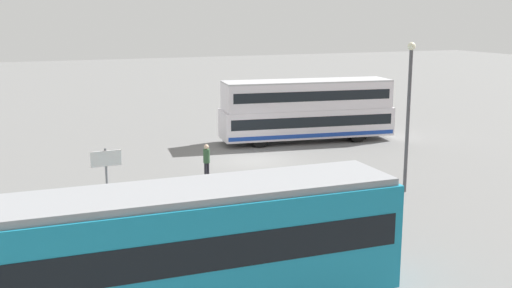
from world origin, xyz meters
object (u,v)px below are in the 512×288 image
at_px(double_decker_bus, 307,110).
at_px(tram_yellow, 175,250).
at_px(info_sign, 106,166).
at_px(street_lamp, 409,106).
at_px(pedestrian_near_railing, 207,160).

relative_size(double_decker_bus, tram_yellow, 0.89).
xyz_separation_m(double_decker_bus, info_sign, (13.89, 9.35, -0.17)).
distance_m(double_decker_bus, info_sign, 16.74).
bearing_deg(tram_yellow, info_sign, -88.85).
distance_m(double_decker_bus, street_lamp, 12.12).
relative_size(tram_yellow, street_lamp, 1.86).
bearing_deg(street_lamp, tram_yellow, 30.50).
distance_m(info_sign, street_lamp, 13.28).
bearing_deg(info_sign, street_lamp, 168.73).
distance_m(pedestrian_near_railing, street_lamp, 9.77).
xyz_separation_m(double_decker_bus, tram_yellow, (13.69, 19.37, -0.17)).
xyz_separation_m(double_decker_bus, pedestrian_near_railing, (8.72, 6.63, -0.94)).
relative_size(double_decker_bus, info_sign, 4.35).
bearing_deg(double_decker_bus, tram_yellow, 54.75).
bearing_deg(double_decker_bus, pedestrian_near_railing, 37.22).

